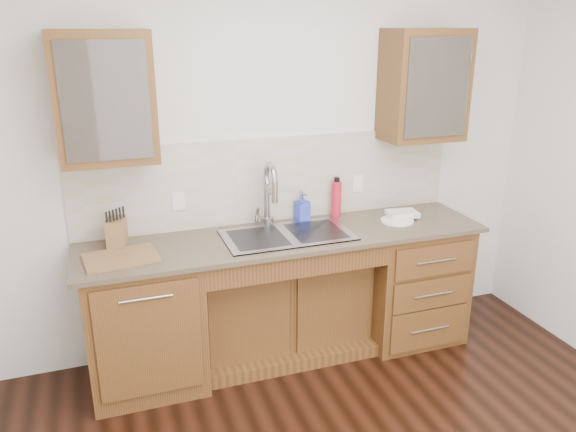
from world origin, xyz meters
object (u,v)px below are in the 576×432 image
object	(u,v)px
knife_block	(117,233)
cutting_board	(121,258)
soap_bottle	(302,206)
water_bottle	(336,199)
plate	(397,221)

from	to	relation	value
knife_block	cutting_board	size ratio (longest dim) A/B	0.45
soap_bottle	water_bottle	distance (m)	0.26
soap_bottle	water_bottle	bearing A→B (deg)	-12.75
knife_block	cutting_board	xyz separation A→B (m)	(0.00, -0.20, -0.08)
soap_bottle	cutting_board	xyz separation A→B (m)	(-1.26, -0.31, -0.09)
plate	knife_block	distance (m)	1.89
knife_block	cutting_board	distance (m)	0.22
water_bottle	knife_block	size ratio (longest dim) A/B	1.39
water_bottle	cutting_board	distance (m)	1.55
soap_bottle	water_bottle	world-z (taller)	water_bottle
soap_bottle	plate	size ratio (longest dim) A/B	0.86
plate	cutting_board	bearing A→B (deg)	-178.27
plate	water_bottle	bearing A→B (deg)	145.91
water_bottle	plate	xyz separation A→B (m)	(0.36, -0.24, -0.12)
cutting_board	plate	bearing A→B (deg)	1.73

